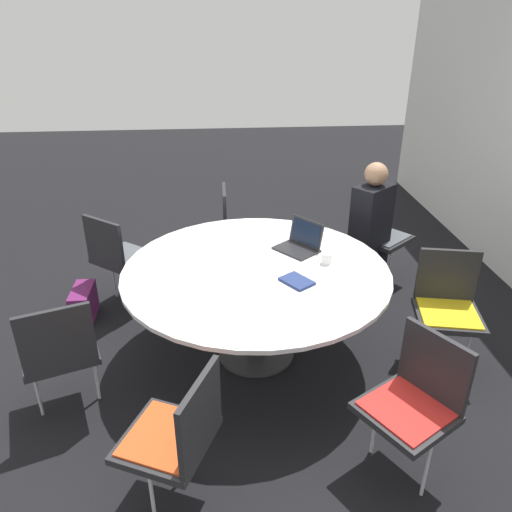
# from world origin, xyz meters

# --- Properties ---
(ground_plane) EXTENTS (16.00, 16.00, 0.00)m
(ground_plane) POSITION_xyz_m (0.00, 0.00, 0.00)
(ground_plane) COLOR black
(conference_table) EXTENTS (1.88, 1.88, 0.73)m
(conference_table) POSITION_xyz_m (0.00, 0.00, 0.64)
(conference_table) COLOR #333333
(conference_table) RESTS_ON ground_plane
(chair_0) EXTENTS (0.60, 0.61, 0.87)m
(chair_0) POSITION_xyz_m (-1.09, 1.24, 0.52)
(chair_0) COLOR #262628
(chair_0) RESTS_ON ground_plane
(chair_1) EXTENTS (0.44, 0.42, 0.87)m
(chair_1) POSITION_xyz_m (-1.35, -0.06, 0.52)
(chair_1) COLOR #262628
(chair_1) RESTS_ON ground_plane
(chair_2) EXTENTS (0.60, 0.61, 0.87)m
(chair_2) POSITION_xyz_m (-0.78, -1.10, 0.52)
(chair_2) COLOR #262628
(chair_2) RESTS_ON ground_plane
(chair_3) EXTENTS (0.55, 0.56, 0.87)m
(chair_3) POSITION_xyz_m (0.53, -1.25, 0.52)
(chair_3) COLOR #262628
(chair_3) RESTS_ON ground_plane
(chair_4) EXTENTS (0.57, 0.56, 0.87)m
(chair_4) POSITION_xyz_m (1.26, -0.49, 0.52)
(chair_4) COLOR #262628
(chair_4) RESTS_ON ground_plane
(chair_5) EXTENTS (0.59, 0.59, 0.87)m
(chair_5) POSITION_xyz_m (1.12, 0.76, 0.52)
(chair_5) COLOR #262628
(chair_5) RESTS_ON ground_plane
(chair_6) EXTENTS (0.50, 0.52, 0.87)m
(chair_6) POSITION_xyz_m (0.21, 1.34, 0.52)
(chair_6) COLOR #262628
(chair_6) RESTS_ON ground_plane
(person_0) EXTENTS (0.40, 0.42, 1.22)m
(person_0) POSITION_xyz_m (-0.88, 1.10, 0.71)
(person_0) COLOR black
(person_0) RESTS_ON ground_plane
(laptop) EXTENTS (0.39, 0.38, 0.21)m
(laptop) POSITION_xyz_m (-0.29, 0.36, 0.79)
(laptop) COLOR #232326
(laptop) RESTS_ON conference_table
(spiral_notebook) EXTENTS (0.26, 0.24, 0.02)m
(spiral_notebook) POSITION_xyz_m (0.22, 0.25, 0.74)
(spiral_notebook) COLOR navy
(spiral_notebook) RESTS_ON conference_table
(coffee_cup) EXTENTS (0.08, 0.08, 0.08)m
(coffee_cup) POSITION_xyz_m (-0.04, 0.51, 0.77)
(coffee_cup) COLOR white
(coffee_cup) RESTS_ON conference_table
(handbag) EXTENTS (0.36, 0.16, 0.28)m
(handbag) POSITION_xyz_m (-0.61, -1.41, 0.14)
(handbag) COLOR #661E56
(handbag) RESTS_ON ground_plane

